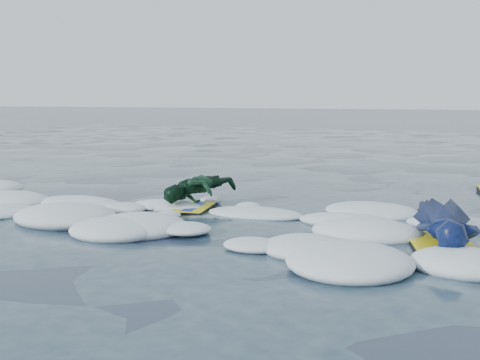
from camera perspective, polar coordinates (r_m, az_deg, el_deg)
name	(u,v)px	position (r m, az deg, el deg)	size (l,w,h in m)	color
ground	(198,243)	(6.32, -4.01, -6.00)	(120.00, 120.00, 0.00)	#152034
foam_band	(232,223)	(7.25, -0.80, -4.14)	(12.00, 3.10, 0.30)	white
prone_woman_unit	(445,227)	(6.41, 18.85, -4.20)	(0.82, 1.70, 0.43)	black
prone_child_unit	(199,192)	(8.17, -3.89, -1.14)	(0.95, 1.28, 0.45)	black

